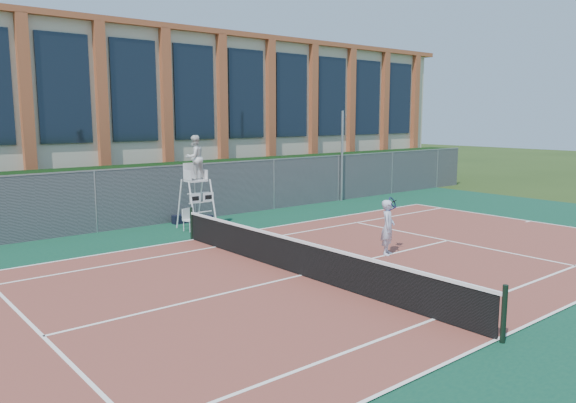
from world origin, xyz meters
TOP-DOWN VIEW (x-y plane):
  - ground at (0.00, 0.00)m, footprint 120.00×120.00m
  - apron at (0.00, 1.00)m, footprint 36.00×20.00m
  - tennis_court at (0.00, 0.00)m, footprint 23.77×10.97m
  - tennis_net at (0.00, 0.00)m, footprint 0.10×11.30m
  - fence at (0.00, 8.80)m, footprint 40.00×0.06m
  - hedge at (0.00, 10.00)m, footprint 40.00×1.40m
  - building at (0.00, 17.95)m, footprint 45.00×10.60m
  - steel_pole at (10.13, 8.70)m, footprint 0.12×0.12m
  - umpire_chair at (1.02, 7.05)m, footprint 0.97×1.49m
  - plastic_chair at (0.64, 6.97)m, footprint 0.47×0.47m
  - sports_bag_near at (1.20, 8.43)m, footprint 0.77×0.32m
  - sports_bag_far at (1.96, 8.01)m, footprint 0.67×0.37m
  - tennis_player at (3.42, 0.05)m, footprint 0.98×0.76m

SIDE VIEW (x-z plane):
  - ground at x=0.00m, z-range 0.00..0.00m
  - apron at x=0.00m, z-range 0.00..0.01m
  - tennis_court at x=0.00m, z-range 0.01..0.03m
  - sports_bag_far at x=1.96m, z-range 0.01..0.26m
  - sports_bag_near at x=1.20m, z-range 0.01..0.34m
  - plastic_chair at x=0.64m, z-range 0.08..0.89m
  - tennis_net at x=0.00m, z-range -0.01..1.09m
  - tennis_player at x=3.42m, z-range 0.03..1.69m
  - fence at x=0.00m, z-range 0.00..2.20m
  - hedge at x=0.00m, z-range 0.00..2.20m
  - steel_pole at x=10.13m, z-range 0.00..4.36m
  - umpire_chair at x=1.02m, z-range 0.80..4.27m
  - building at x=0.00m, z-range 0.03..8.26m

